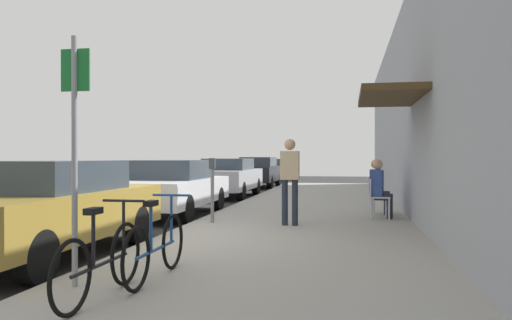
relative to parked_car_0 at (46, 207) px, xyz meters
name	(u,v)px	position (x,y,z in m)	size (l,w,h in m)	color
ground_plane	(153,245)	(1.10, 1.31, -0.74)	(60.00, 60.00, 0.00)	#2D2D30
sidewalk_slab	(300,228)	(3.35, 3.31, -0.68)	(4.50, 32.00, 0.12)	#9E9B93
building_facade	(427,96)	(5.74, 3.30, 1.89)	(1.40, 32.00, 5.24)	#999EA8
parked_car_0	(46,207)	(0.00, 0.00, 0.00)	(1.80, 4.40, 1.41)	#A58433
parked_car_1	(173,187)	(0.00, 5.29, -0.02)	(1.80, 4.40, 1.38)	silver
parked_car_2	(228,177)	(0.00, 11.04, 0.00)	(1.80, 4.40, 1.41)	#B7B7BC
parked_car_3	(258,172)	(0.00, 17.17, 0.02)	(1.80, 4.40, 1.45)	black
parked_car_4	(276,169)	(0.00, 23.11, -0.03)	(1.80, 4.40, 1.35)	#B7B7BC
parking_meter	(212,185)	(1.55, 3.36, 0.15)	(0.12, 0.10, 1.32)	slate
street_sign	(75,140)	(1.50, -1.78, 0.90)	(0.32, 0.06, 2.60)	gray
bicycle_0	(102,261)	(2.00, -2.15, -0.26)	(0.46, 1.71, 0.90)	black
bicycle_1	(156,247)	(2.22, -1.34, -0.26)	(0.46, 1.71, 0.90)	black
cafe_chair_0	(378,195)	(4.92, 4.71, -0.11)	(0.51, 0.51, 0.87)	silver
seated_patron_0	(380,187)	(4.98, 4.70, 0.08)	(0.48, 0.42, 1.29)	#232838
cafe_chair_1	(375,193)	(4.93, 5.55, -0.11)	(0.52, 0.52, 0.87)	silver
seated_patron_1	(378,184)	(4.98, 5.54, 0.08)	(0.48, 0.43, 1.29)	#232838
pedestrian_standing	(290,174)	(3.16, 3.22, 0.38)	(0.36, 0.22, 1.70)	#232838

